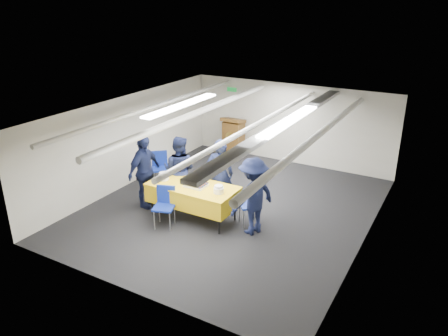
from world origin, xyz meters
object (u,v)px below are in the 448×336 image
Objects in this scene: sailor_a at (220,174)px; sailor_b at (179,170)px; sailor_d at (253,196)px; chair_near at (165,202)px; chair_left at (160,165)px; sailor_c at (144,172)px; serving_table at (193,194)px; podium at (233,137)px; sheet_cake at (196,185)px; chair_right at (253,201)px.

sailor_b is (-0.98, -0.20, -0.02)m from sailor_a.
chair_near is at bearing -47.50° from sailor_d.
chair_left is at bearing 130.04° from chair_near.
sailor_c is (0.49, -1.20, 0.32)m from chair_left.
sailor_d is (2.12, -0.45, 0.01)m from sailor_b.
chair_near is at bearing -120.49° from serving_table.
podium is 0.77× the size of sailor_d.
chair_left is at bearing -36.26° from sailor_a.
sailor_a is (0.18, 0.72, 0.02)m from sheet_cake.
sheet_cake is 0.76m from chair_near.
sailor_c is at bearing -177.47° from sheet_cake.
chair_right reaches higher than serving_table.
podium is at bearing 124.26° from chair_right.
chair_left is 0.52× the size of sailor_a.
sailor_b is at bearing 176.79° from chair_right.
sheet_cake is 0.27× the size of sailor_c.
chair_near is 2.22m from chair_left.
podium is 4.53m from sailor_d.
sheet_cake is 0.53× the size of chair_near.
sailor_c reaches higher than chair_left.
chair_left is 1.33m from sailor_c.
sailor_a reaches higher than chair_right.
sheet_cake is 0.74m from sailor_a.
sailor_d is at bearing -18.59° from chair_left.
sheet_cake is 4.03m from podium.
chair_near is at bearing -117.35° from sailor_c.
chair_near is at bearing -127.06° from sheet_cake.
sailor_a is at bearing -97.02° from sailor_d.
serving_table is at bearing -179.66° from sheet_cake.
sailor_c reaches higher than sheet_cake.
sailor_d is at bearing 3.09° from sheet_cake.
sailor_a is 0.97× the size of sailor_c.
sailor_c reaches higher than chair_near.
sailor_d is (1.14, -0.65, -0.01)m from sailor_a.
sailor_a is (1.35, -3.13, 0.21)m from podium.
serving_table is 1.14× the size of sailor_c.
serving_table is 1.44m from sailor_d.
sheet_cake is at bearing -73.06° from podium.
sailor_a is (-1.00, 0.31, 0.30)m from chair_right.
podium is 0.73× the size of sailor_c.
sailor_b is (-0.38, 1.08, 0.28)m from chair_near.
sailor_b reaches higher than podium.
chair_left is at bearing -44.43° from sailor_b.
podium is (-1.17, 3.85, -0.20)m from sheet_cake.
sheet_cake is at bearing 133.09° from sailor_b.
sailor_a is 1.00m from sailor_b.
chair_near and chair_right have the same top height.
podium is at bearing 99.63° from chair_near.
chair_left is 2.09m from sailor_a.
chair_near is 0.53× the size of sailor_d.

